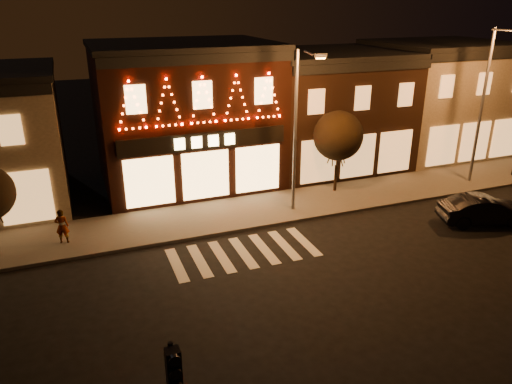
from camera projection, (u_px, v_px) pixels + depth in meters
ground at (279, 301)px, 18.27m from camera, size 120.00×120.00×0.00m
sidewalk_far at (253, 211)px, 25.86m from camera, size 44.00×4.00×0.15m
building_pulp at (186, 114)px, 28.87m from camera, size 10.20×8.34×8.30m
building_right_a at (327, 109)px, 32.21m from camera, size 9.20×8.28×7.50m
building_right_b at (438, 98)px, 35.16m from camera, size 9.20×8.28×7.80m
streetlamp_mid at (299, 121)px, 23.98m from camera, size 0.75×1.87×8.18m
streetlamp_right at (487, 96)px, 27.79m from camera, size 0.59×2.05×8.95m
tree_right at (338, 136)px, 27.24m from camera, size 2.79×2.79×4.67m
dark_sedan at (484, 210)px, 24.34m from camera, size 4.60×2.72×1.43m
pedestrian at (62, 226)px, 22.05m from camera, size 0.65×0.49×1.63m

